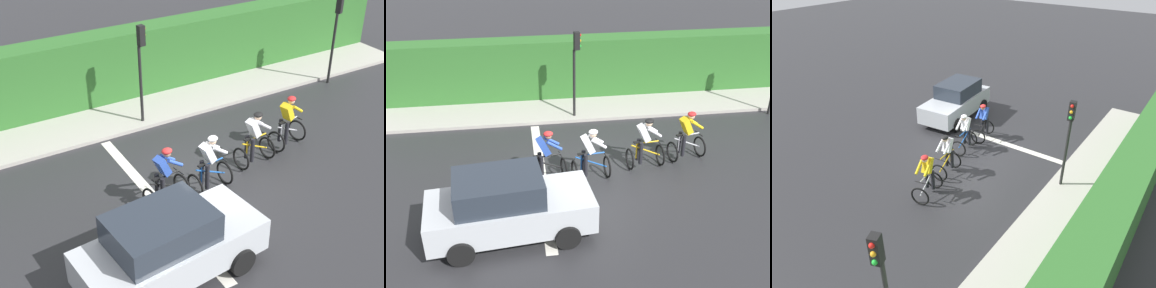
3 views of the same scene
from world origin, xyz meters
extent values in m
plane|color=#28282B|center=(0.00, 0.00, 0.00)|extent=(80.00, 80.00, 0.00)
cube|color=#ADA89E|center=(-5.01, 2.00, 0.06)|extent=(2.80, 19.62, 0.12)
cube|color=gray|center=(-5.91, 2.00, 0.32)|extent=(0.44, 19.62, 0.63)
cube|color=#2D6628|center=(-6.21, 2.00, 1.25)|extent=(1.10, 19.62, 2.49)
cube|color=silver|center=(0.00, -1.46, 0.00)|extent=(7.00, 0.30, 0.01)
torus|color=black|center=(-0.59, 3.77, 0.34)|extent=(0.68, 0.20, 0.68)
torus|color=black|center=(-0.37, 2.78, 0.34)|extent=(0.68, 0.20, 0.68)
cylinder|color=silver|center=(-0.48, 3.28, 0.59)|extent=(0.26, 0.97, 0.51)
cylinder|color=silver|center=(-0.41, 2.98, 0.62)|extent=(0.04, 0.04, 0.55)
cylinder|color=silver|center=(-0.49, 3.33, 0.87)|extent=(0.20, 0.71, 0.04)
cube|color=black|center=(-0.41, 2.98, 0.91)|extent=(0.14, 0.24, 0.04)
cylinder|color=black|center=(-0.57, 3.67, 0.84)|extent=(0.42, 0.12, 0.03)
cube|color=yellow|center=(-0.46, 3.18, 1.21)|extent=(0.38, 0.46, 0.57)
sphere|color=beige|center=(-0.49, 3.33, 1.52)|extent=(0.20, 0.20, 0.20)
ellipsoid|color=red|center=(-0.49, 3.33, 1.59)|extent=(0.29, 0.33, 0.14)
cylinder|color=black|center=(-0.55, 3.05, 0.57)|extent=(0.12, 0.12, 0.74)
cylinder|color=black|center=(-0.32, 3.10, 0.57)|extent=(0.12, 0.12, 0.74)
cylinder|color=yellow|center=(-0.68, 3.42, 1.26)|extent=(0.19, 0.49, 0.37)
cylinder|color=yellow|center=(-0.36, 3.49, 1.26)|extent=(0.19, 0.49, 0.37)
torus|color=black|center=(-0.24, 2.33, 0.34)|extent=(0.68, 0.13, 0.68)
torus|color=black|center=(-0.13, 1.32, 0.34)|extent=(0.68, 0.13, 0.68)
cylinder|color=gold|center=(-0.18, 1.82, 0.59)|extent=(0.15, 0.99, 0.51)
cylinder|color=gold|center=(-0.15, 1.52, 0.62)|extent=(0.04, 0.04, 0.55)
cylinder|color=gold|center=(-0.19, 1.87, 0.87)|extent=(0.12, 0.71, 0.04)
cube|color=black|center=(-0.15, 1.52, 0.91)|extent=(0.12, 0.23, 0.04)
cylinder|color=black|center=(-0.23, 2.23, 0.84)|extent=(0.42, 0.08, 0.03)
cube|color=white|center=(-0.17, 1.72, 1.21)|extent=(0.34, 0.44, 0.57)
sphere|color=beige|center=(-0.19, 1.87, 1.52)|extent=(0.20, 0.20, 0.20)
ellipsoid|color=black|center=(-0.19, 1.87, 1.59)|extent=(0.27, 0.30, 0.14)
cylinder|color=black|center=(-0.28, 1.61, 0.57)|extent=(0.12, 0.12, 0.74)
cylinder|color=black|center=(-0.04, 1.63, 0.57)|extent=(0.12, 0.12, 0.74)
cylinder|color=white|center=(-0.36, 1.99, 1.26)|extent=(0.14, 0.48, 0.37)
cylinder|color=white|center=(-0.04, 2.02, 1.26)|extent=(0.14, 0.48, 0.37)
torus|color=black|center=(0.22, 0.53, 0.34)|extent=(0.68, 0.14, 0.68)
torus|color=black|center=(0.34, -0.49, 0.34)|extent=(0.68, 0.14, 0.68)
cylinder|color=#1E59B2|center=(0.28, 0.02, 0.59)|extent=(0.16, 0.99, 0.51)
cylinder|color=#1E59B2|center=(0.32, -0.28, 0.62)|extent=(0.04, 0.04, 0.55)
cylinder|color=#1E59B2|center=(0.27, 0.07, 0.87)|extent=(0.13, 0.71, 0.04)
cube|color=black|center=(0.32, -0.28, 0.91)|extent=(0.12, 0.23, 0.04)
cylinder|color=black|center=(0.23, 0.43, 0.84)|extent=(0.42, 0.08, 0.03)
cube|color=white|center=(0.29, -0.08, 1.21)|extent=(0.34, 0.44, 0.57)
sphere|color=beige|center=(0.27, 0.07, 1.52)|extent=(0.20, 0.20, 0.20)
ellipsoid|color=silver|center=(0.27, 0.07, 1.59)|extent=(0.27, 0.31, 0.14)
cylinder|color=black|center=(0.18, -0.20, 0.57)|extent=(0.12, 0.12, 0.74)
cylinder|color=black|center=(0.42, -0.17, 0.57)|extent=(0.12, 0.12, 0.74)
cylinder|color=white|center=(0.10, 0.18, 1.26)|extent=(0.14, 0.48, 0.37)
cylinder|color=white|center=(0.42, 0.22, 1.26)|extent=(0.14, 0.48, 0.37)
torus|color=black|center=(0.13, -0.78, 0.34)|extent=(0.68, 0.17, 0.68)
torus|color=black|center=(0.30, -1.79, 0.34)|extent=(0.68, 0.17, 0.68)
cylinder|color=black|center=(0.22, -1.28, 0.59)|extent=(0.21, 0.98, 0.51)
cylinder|color=black|center=(0.27, -1.58, 0.62)|extent=(0.04, 0.04, 0.55)
cylinder|color=black|center=(0.21, -1.23, 0.87)|extent=(0.16, 0.71, 0.04)
cube|color=black|center=(0.27, -1.58, 0.91)|extent=(0.14, 0.23, 0.04)
cylinder|color=black|center=(0.15, -0.88, 0.84)|extent=(0.42, 0.10, 0.03)
cube|color=#2D51B7|center=(0.23, -1.38, 1.21)|extent=(0.36, 0.45, 0.57)
sphere|color=#9E7051|center=(0.21, -1.23, 1.52)|extent=(0.20, 0.20, 0.20)
ellipsoid|color=red|center=(0.21, -1.23, 1.59)|extent=(0.28, 0.32, 0.14)
cylinder|color=black|center=(0.13, -1.50, 0.57)|extent=(0.12, 0.12, 0.74)
cylinder|color=black|center=(0.37, -1.46, 0.57)|extent=(0.12, 0.12, 0.74)
cylinder|color=#2D51B7|center=(0.03, -1.13, 1.26)|extent=(0.17, 0.49, 0.37)
cylinder|color=#2D51B7|center=(0.34, -1.07, 1.26)|extent=(0.17, 0.49, 0.37)
cube|color=#B7BCC1|center=(2.54, -2.39, 0.70)|extent=(2.08, 4.24, 0.80)
cube|color=#262D38|center=(2.56, -2.64, 1.43)|extent=(1.69, 2.26, 0.66)
cylinder|color=black|center=(1.59, -1.21, 0.32)|extent=(0.28, 0.66, 0.64)
cylinder|color=black|center=(3.25, -1.05, 0.32)|extent=(0.28, 0.66, 0.64)
cylinder|color=black|center=(1.83, -3.74, 0.32)|extent=(0.28, 0.66, 0.64)
cube|color=#EAEACC|center=(1.84, -0.44, 0.80)|extent=(0.29, 0.11, 0.16)
cube|color=#EAEACC|center=(2.85, -0.35, 0.80)|extent=(0.29, 0.11, 0.16)
cylinder|color=black|center=(-4.00, 0.09, 1.35)|extent=(0.10, 0.10, 2.70)
cube|color=black|center=(-4.01, 0.19, 3.02)|extent=(0.23, 0.23, 0.64)
sphere|color=red|center=(-4.03, 0.30, 3.22)|extent=(0.11, 0.11, 0.11)
sphere|color=orange|center=(-4.03, 0.30, 3.02)|extent=(0.11, 0.11, 0.11)
sphere|color=green|center=(-4.03, 0.30, 2.82)|extent=(0.11, 0.11, 0.11)
cylinder|color=black|center=(-3.32, 7.67, 1.35)|extent=(0.10, 0.10, 2.70)
cube|color=black|center=(-3.36, 7.76, 3.02)|extent=(0.26, 0.26, 0.64)
sphere|color=orange|center=(-3.40, 7.87, 3.02)|extent=(0.11, 0.11, 0.11)
sphere|color=green|center=(-3.40, 7.87, 2.82)|extent=(0.11, 0.11, 0.11)
camera|label=1|loc=(10.04, -6.35, 8.46)|focal=49.40mm
camera|label=2|loc=(12.03, -2.05, 7.77)|focal=43.60mm
camera|label=3|loc=(-7.16, 10.45, 7.65)|focal=33.06mm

